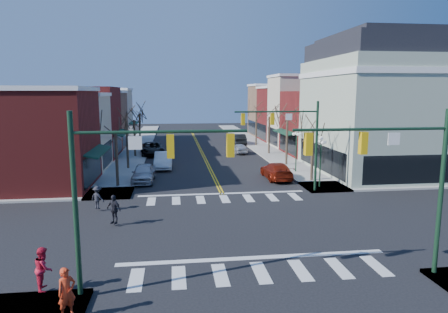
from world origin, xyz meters
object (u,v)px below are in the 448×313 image
object	(u,v)px
car_left_mid	(163,160)
car_right_far	(239,139)
car_left_far	(152,149)
car_right_mid	(240,148)
car_left_near	(143,173)
pedestrian_dark_a	(114,209)
lamppost_corner	(321,153)
pedestrian_dark_b	(97,197)
car_right_near	(276,171)
lamppost_midblock	(296,143)
pedestrian_red_b	(44,268)
pedestrian_red_a	(67,292)
victorian_corner	(382,105)

from	to	relation	value
car_left_mid	car_right_far	size ratio (longest dim) A/B	1.04
car_left_far	car_right_mid	distance (m)	11.20
car_left_near	pedestrian_dark_a	bearing A→B (deg)	-93.26
lamppost_corner	car_left_far	world-z (taller)	lamppost_corner
car_left_near	lamppost_corner	bearing A→B (deg)	-15.28
car_right_far	pedestrian_dark_b	size ratio (longest dim) A/B	3.16
car_right_near	pedestrian_dark_a	bearing A→B (deg)	41.46
car_left_near	car_left_mid	distance (m)	6.55
car_left_far	car_right_mid	size ratio (longest dim) A/B	1.53
lamppost_corner	pedestrian_dark_b	world-z (taller)	lamppost_corner
lamppost_midblock	pedestrian_red_b	distance (m)	27.79
pedestrian_dark_a	car_left_mid	bearing A→B (deg)	117.93
lamppost_corner	car_right_far	distance (m)	28.78
car_left_near	pedestrian_dark_a	world-z (taller)	pedestrian_dark_a
pedestrian_red_a	pedestrian_red_b	bearing A→B (deg)	83.47
pedestrian_dark_b	pedestrian_red_b	bearing A→B (deg)	121.54
victorian_corner	car_right_near	xyz separation A→B (m)	(-10.90, -1.97, -5.90)
car_left_near	car_left_far	xyz separation A→B (m)	(0.00, 15.42, 0.02)
lamppost_corner	pedestrian_dark_a	world-z (taller)	lamppost_corner
car_left_mid	car_right_near	bearing A→B (deg)	-31.99
car_left_near	car_right_mid	bearing A→B (deg)	55.19
car_left_near	pedestrian_dark_b	size ratio (longest dim) A/B	3.03
victorian_corner	car_right_far	distance (m)	25.54
car_left_mid	victorian_corner	bearing A→B (deg)	-11.82
car_left_near	car_right_near	size ratio (longest dim) A/B	0.90
lamppost_corner	car_left_near	world-z (taller)	lamppost_corner
pedestrian_red_b	pedestrian_dark_b	xyz separation A→B (m)	(0.06, 11.12, -0.09)
lamppost_midblock	car_left_far	bearing A→B (deg)	137.85
car_right_near	pedestrian_red_a	world-z (taller)	pedestrian_red_a
car_left_near	pedestrian_red_b	size ratio (longest dim) A/B	2.72
pedestrian_red_a	victorian_corner	bearing A→B (deg)	4.35
pedestrian_dark_b	car_left_far	bearing A→B (deg)	-63.93
pedestrian_red_b	car_right_mid	bearing A→B (deg)	-33.75
lamppost_midblock	car_right_mid	size ratio (longest dim) A/B	1.12
lamppost_corner	pedestrian_dark_a	bearing A→B (deg)	-154.32
lamppost_midblock	car_left_mid	bearing A→B (deg)	162.28
lamppost_corner	car_left_far	bearing A→B (deg)	126.52
car_right_far	pedestrian_dark_a	bearing A→B (deg)	70.68
pedestrian_red_b	pedestrian_dark_a	size ratio (longest dim) A/B	0.99
car_right_mid	car_right_far	bearing A→B (deg)	-102.12
car_left_far	pedestrian_red_b	bearing A→B (deg)	-100.39
victorian_corner	pedestrian_red_a	distance (m)	34.01
car_left_mid	pedestrian_red_b	xyz separation A→B (m)	(-4.09, -25.98, 0.17)
pedestrian_dark_a	car_right_mid	bearing A→B (deg)	101.81
car_left_mid	car_left_far	world-z (taller)	car_left_mid
car_right_mid	pedestrian_dark_b	distance (m)	27.56
car_right_far	car_right_mid	bearing A→B (deg)	82.19
pedestrian_red_b	pedestrian_red_a	bearing A→B (deg)	-158.94
car_right_near	car_right_mid	world-z (taller)	car_right_near
car_left_near	pedestrian_red_a	world-z (taller)	pedestrian_red_a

